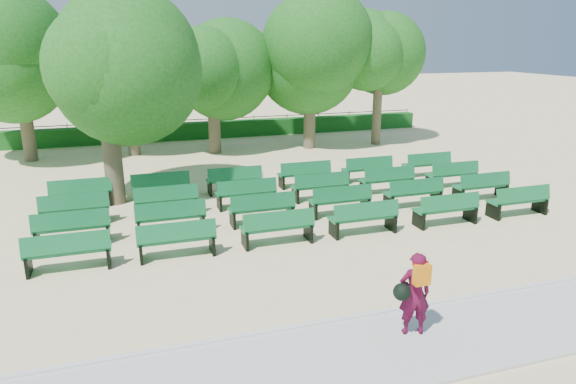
# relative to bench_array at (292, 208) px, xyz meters

# --- Properties ---
(ground) EXTENTS (120.00, 120.00, 0.00)m
(ground) POSITION_rel_bench_array_xyz_m (-0.73, -0.49, -0.10)
(ground) COLOR beige
(paving) EXTENTS (30.00, 2.20, 0.06)m
(paving) POSITION_rel_bench_array_xyz_m (-0.73, -7.89, -0.07)
(paving) COLOR beige
(paving) RESTS_ON ground
(curb) EXTENTS (30.00, 0.12, 0.10)m
(curb) POSITION_rel_bench_array_xyz_m (-0.73, -6.74, -0.05)
(curb) COLOR silver
(curb) RESTS_ON ground
(hedge) EXTENTS (26.00, 0.70, 0.90)m
(hedge) POSITION_rel_bench_array_xyz_m (-0.73, 13.51, 0.35)
(hedge) COLOR #175C1C
(hedge) RESTS_ON ground
(fence) EXTENTS (26.00, 0.10, 1.02)m
(fence) POSITION_rel_bench_array_xyz_m (-0.73, 13.91, -0.10)
(fence) COLOR black
(fence) RESTS_ON ground
(tree_line) EXTENTS (21.80, 6.80, 7.04)m
(tree_line) POSITION_rel_bench_array_xyz_m (-0.73, 9.51, -0.10)
(tree_line) COLOR #1F651C
(tree_line) RESTS_ON ground
(bench_array) EXTENTS (1.97, 0.68, 1.23)m
(bench_array) POSITION_rel_bench_array_xyz_m (0.00, 0.00, 0.00)
(bench_array) COLOR #126A36
(bench_array) RESTS_ON ground
(tree_among) EXTENTS (5.11, 5.11, 6.95)m
(tree_among) POSITION_rel_bench_array_xyz_m (-5.37, 2.59, 4.52)
(tree_among) COLOR brown
(tree_among) RESTS_ON ground
(person) EXTENTS (0.79, 0.51, 1.60)m
(person) POSITION_rel_bench_array_xyz_m (-0.20, -7.58, 0.79)
(person) COLOR #4C0A27
(person) RESTS_ON ground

